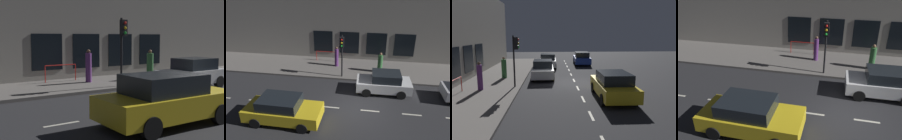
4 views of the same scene
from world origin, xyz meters
TOP-DOWN VIEW (x-y plane):
  - ground_plane at (0.00, 0.00)m, footprint 60.00×60.00m
  - sidewalk at (6.25, 0.00)m, footprint 4.50×32.00m
  - building_facade at (8.80, 0.00)m, footprint 0.65×32.00m
  - lane_centre_line at (0.00, -1.00)m, footprint 0.12×27.20m
  - traffic_light at (4.27, 1.45)m, footprint 0.46×0.32m
  - parked_car_0 at (2.57, -1.91)m, footprint 1.93×3.91m
  - parked_car_3 at (-1.78, 4.09)m, footprint 2.03×4.48m
  - pedestrian_0 at (6.50, 2.25)m, footprint 0.48×0.48m
  - pedestrian_1 at (5.79, -1.68)m, footprint 0.45×0.45m
  - red_railing at (7.58, 3.47)m, footprint 0.05×1.93m

SIDE VIEW (x-z plane):
  - ground_plane at x=0.00m, z-range 0.00..0.00m
  - lane_centre_line at x=0.00m, z-range 0.00..0.01m
  - sidewalk at x=6.25m, z-range 0.00..0.15m
  - parked_car_0 at x=2.57m, z-range 0.00..1.58m
  - parked_car_3 at x=-1.78m, z-range 0.00..1.58m
  - red_railing at x=7.58m, z-range 0.37..1.35m
  - pedestrian_1 at x=5.79m, z-range 0.08..1.84m
  - pedestrian_0 at x=6.50m, z-range 0.09..1.94m
  - traffic_light at x=4.27m, z-range 0.94..4.47m
  - building_facade at x=8.80m, z-range -0.01..8.06m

